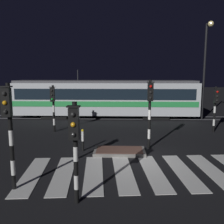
# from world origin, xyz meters

# --- Properties ---
(ground_plane) EXTENTS (120.00, 120.00, 0.00)m
(ground_plane) POSITION_xyz_m (0.00, 0.00, 0.00)
(ground_plane) COLOR black
(rail_near) EXTENTS (80.00, 0.12, 0.03)m
(rail_near) POSITION_xyz_m (0.00, 9.67, 0.01)
(rail_near) COLOR #59595E
(rail_near) RESTS_ON ground
(rail_far) EXTENTS (80.00, 0.12, 0.03)m
(rail_far) POSITION_xyz_m (0.00, 11.10, 0.01)
(rail_far) COLOR #59595E
(rail_far) RESTS_ON ground
(crosswalk_zebra) EXTENTS (9.22, 4.53, 0.02)m
(crosswalk_zebra) POSITION_xyz_m (-0.00, -1.75, 0.01)
(crosswalk_zebra) COLOR silver
(crosswalk_zebra) RESTS_ON ground
(traffic_island) EXTENTS (2.48, 1.37, 0.18)m
(traffic_island) POSITION_xyz_m (-0.77, 0.61, 0.09)
(traffic_island) COLOR slate
(traffic_island) RESTS_ON ground
(traffic_light_corner_far_left) EXTENTS (0.36, 0.42, 3.08)m
(traffic_light_corner_far_left) POSITION_xyz_m (-5.13, 4.87, 2.03)
(traffic_light_corner_far_left) COLOR black
(traffic_light_corner_far_left) RESTS_ON ground
(traffic_light_corner_near_left) EXTENTS (0.36, 0.42, 3.55)m
(traffic_light_corner_near_left) POSITION_xyz_m (-4.27, -3.42, 2.34)
(traffic_light_corner_near_left) COLOR black
(traffic_light_corner_near_left) RESTS_ON ground
(traffic_light_median_centre) EXTENTS (0.36, 0.42, 3.53)m
(traffic_light_median_centre) POSITION_xyz_m (0.75, 1.39, 2.33)
(traffic_light_median_centre) COLOR black
(traffic_light_median_centre) RESTS_ON ground
(traffic_light_kerb_mid_left) EXTENTS (0.36, 0.42, 3.05)m
(traffic_light_kerb_mid_left) POSITION_xyz_m (-2.02, -4.22, 2.01)
(traffic_light_kerb_mid_left) COLOR black
(traffic_light_kerb_mid_left) RESTS_ON ground
(traffic_light_corner_far_right) EXTENTS (0.36, 0.42, 3.00)m
(traffic_light_corner_far_right) POSITION_xyz_m (5.42, 5.14, 1.98)
(traffic_light_corner_far_right) COLOR black
(traffic_light_corner_far_right) RESTS_ON ground
(street_lamp_trackside_right) EXTENTS (0.44, 1.21, 7.77)m
(street_lamp_trackside_right) POSITION_xyz_m (6.07, 9.46, 4.88)
(street_lamp_trackside_right) COLOR black
(street_lamp_trackside_right) RESTS_ON ground
(tram) EXTENTS (15.85, 2.58, 4.15)m
(tram) POSITION_xyz_m (-2.08, 10.38, 1.75)
(tram) COLOR silver
(tram) RESTS_ON ground
(bollard_island_edge) EXTENTS (0.12, 0.12, 1.11)m
(bollard_island_edge) POSITION_xyz_m (-2.61, 0.90, 0.56)
(bollard_island_edge) COLOR black
(bollard_island_edge) RESTS_ON ground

